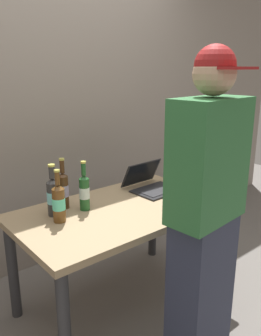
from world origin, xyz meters
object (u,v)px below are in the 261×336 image
beer_bottle_green (53,195)px  person_figure (205,218)px  laptop (152,184)px  beer_bottle_dark (63,189)px  beer_bottle_amber (59,202)px  beer_bottle_brown (84,191)px

beer_bottle_green → person_figure: bearing=-63.2°
laptop → beer_bottle_dark: size_ratio=1.08×
beer_bottle_green → beer_bottle_amber: bearing=-100.7°
laptop → beer_bottle_brown: bearing=-179.3°
beer_bottle_amber → beer_bottle_brown: 0.22m
beer_bottle_amber → person_figure: (0.43, -0.71, 0.02)m
beer_bottle_green → beer_bottle_dark: bearing=31.2°
beer_bottle_dark → person_figure: person_figure is taller
beer_bottle_dark → person_figure: 0.93m
beer_bottle_green → beer_bottle_brown: bearing=-14.1°
beer_bottle_dark → beer_bottle_brown: beer_bottle_dark is taller
laptop → beer_bottle_dark: bearing=171.4°
laptop → beer_bottle_amber: (-0.80, -0.06, 0.08)m
beer_bottle_amber → beer_bottle_dark: bearing=53.4°
beer_bottle_dark → beer_bottle_green: (-0.10, -0.06, -0.00)m
laptop → beer_bottle_dark: 0.69m
laptop → beer_bottle_brown: 0.59m
beer_bottle_brown → person_figure: size_ratio=0.19×
beer_bottle_amber → beer_bottle_green: bearing=79.3°
beer_bottle_amber → person_figure: size_ratio=0.19×
person_figure → beer_bottle_green: bearing=116.8°
laptop → beer_bottle_dark: (-0.67, 0.10, 0.09)m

